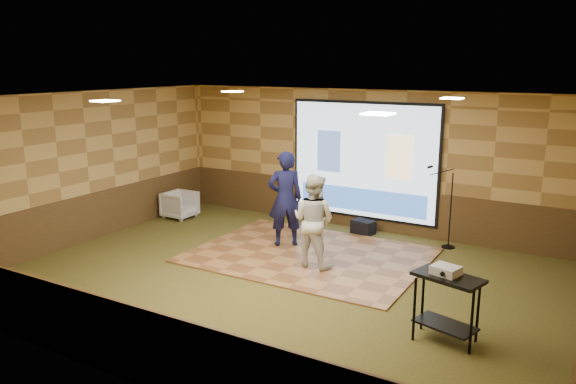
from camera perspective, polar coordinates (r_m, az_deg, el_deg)
The scene contains 18 objects.
ground at distance 9.49m, azimuth -0.76°, elevation -8.88°, with size 9.00×9.00×0.00m, color #303719.
room_shell at distance 8.92m, azimuth -0.80°, elevation 3.70°, with size 9.04×7.04×3.02m.
wainscot_back at distance 12.31m, azimuth 7.58°, elevation -1.52°, with size 9.00×0.04×0.95m, color #453117.
wainscot_front at distance 6.82m, azimuth -16.46°, elevation -14.25°, with size 9.00×0.04×0.95m, color #453117.
wainscot_left at distance 12.15m, azimuth -19.23°, elevation -2.34°, with size 0.04×7.00×0.95m, color #453117.
projector_screen at distance 12.06m, azimuth 7.64°, elevation 3.04°, with size 3.32×0.06×2.52m.
downlight_nw at distance 11.54m, azimuth -5.67°, elevation 10.12°, with size 0.32×0.32×0.02m, color #FFE5BF.
downlight_ne at distance 9.66m, azimuth 16.34°, elevation 9.12°, with size 0.32×0.32×0.02m, color #FFE5BF.
downlight_sw at distance 9.07m, azimuth -18.07°, elevation 8.79°, with size 0.32×0.32×0.02m, color #FFE5BF.
downlight_se at distance 6.51m, azimuth 9.14°, elevation 7.85°, with size 0.32×0.32×0.02m, color #FFE5BF.
dance_floor at distance 10.60m, azimuth 2.16°, elevation -6.41°, with size 4.21×3.21×0.03m, color #A16B3B.
player_left at distance 10.87m, azimuth -0.28°, elevation -0.68°, with size 0.68×0.45×1.87m, color #13143C.
player_right at distance 9.80m, azimuth 2.60°, elevation -2.90°, with size 0.80×0.62×1.65m, color silver.
av_table at distance 7.57m, azimuth 15.85°, elevation -10.17°, with size 0.86×0.45×0.90m.
projector at distance 7.48m, azimuth 15.73°, elevation -7.65°, with size 0.33×0.28×0.11m, color silver.
mic_stand at distance 11.37m, azimuth 15.83°, elevation -3.03°, with size 0.63×0.26×1.61m.
banquet_chair at distance 13.29m, azimuth -10.92°, elevation -1.29°, with size 0.67×0.69×0.62m, color gray.
duffel_bag at distance 12.00m, azimuth 7.65°, elevation -3.54°, with size 0.46×0.31×0.29m, color black.
Camera 1 is at (4.53, -7.55, 3.53)m, focal length 35.00 mm.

